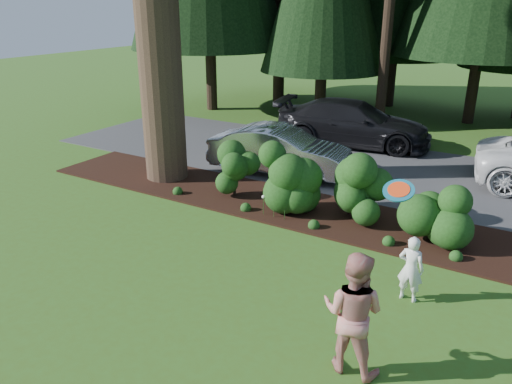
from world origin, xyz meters
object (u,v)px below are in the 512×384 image
Objects in this scene: car_silver_wagon at (280,150)px; child at (411,269)px; frisbee at (399,190)px; car_dark_suv at (353,123)px; adult at (353,313)px.

child is (5.37, -5.00, -0.13)m from car_silver_wagon.
car_silver_wagon is at bearing 134.76° from frisbee.
car_dark_suv is 10.53× the size of frisbee.
car_dark_suv is 12.35m from adult.
child is at bearing -97.26° from adult.
frisbee is at bearing -88.34° from adult.
child is at bearing -140.77° from car_silver_wagon.
frisbee reaches higher than adult.
child is at bearing -163.09° from car_dark_suv.
car_dark_suv is 2.98× the size of adult.
car_silver_wagon reaches higher than child.
car_silver_wagon is at bearing -55.71° from adult.
frisbee reaches higher than car_dark_suv.
adult is 3.53× the size of frisbee.
car_silver_wagon is 8.19× the size of frisbee.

